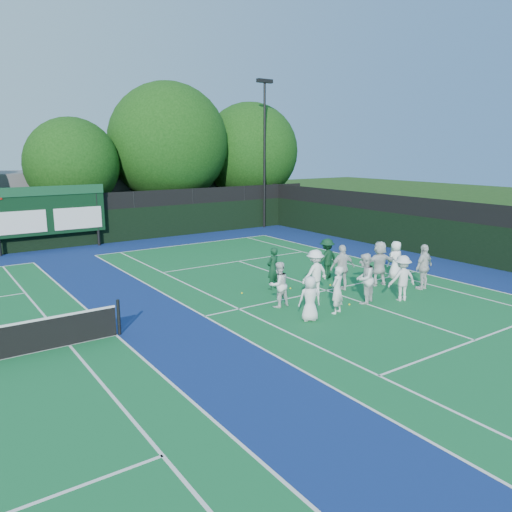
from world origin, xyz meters
TOP-DOWN VIEW (x-y plane):
  - ground at (0.00, 0.00)m, footprint 120.00×120.00m
  - court_apron at (-6.00, 1.00)m, footprint 34.00×32.00m
  - near_court at (0.00, 1.00)m, footprint 11.05×23.85m
  - back_fence at (-6.00, 16.00)m, footprint 34.00×0.08m
  - divider_fence_right at (9.00, 1.00)m, footprint 0.08×32.00m
  - scoreboard at (-7.01, 15.59)m, footprint 6.00×0.21m
  - clubhouse at (-2.00, 24.00)m, footprint 18.00×6.00m
  - light_pole_right at (7.50, 15.70)m, footprint 1.20×0.30m
  - tree_c at (-4.42, 19.58)m, footprint 5.79×5.79m
  - tree_d at (2.17, 19.58)m, footprint 8.24×8.24m
  - tree_e at (8.99, 19.58)m, footprint 7.38×7.38m
  - tennis_ball_0 at (-0.61, -0.88)m, footprint 0.07×0.07m
  - tennis_ball_3 at (-2.99, 2.53)m, footprint 0.07×0.07m
  - tennis_ball_4 at (-1.02, 1.99)m, footprint 0.07×0.07m
  - tennis_ball_5 at (0.63, 1.44)m, footprint 0.07×0.07m
  - player_front_0 at (-2.85, -1.30)m, footprint 0.86×0.72m
  - player_front_1 at (-1.60, -1.26)m, footprint 0.70×0.58m
  - player_front_2 at (0.02, -0.96)m, footprint 1.09×0.98m
  - player_front_3 at (1.40, -1.53)m, footprint 1.23×0.91m
  - player_front_4 at (3.33, -1.02)m, footprint 1.12×0.59m
  - player_back_0 at (-2.79, 0.45)m, footprint 0.80×0.63m
  - player_back_1 at (-0.90, 0.68)m, footprint 1.20×0.72m
  - player_back_2 at (0.54, 0.69)m, footprint 1.15×0.66m
  - player_back_3 at (2.34, 0.41)m, footprint 1.79×0.90m
  - player_back_4 at (3.87, 0.84)m, footprint 0.82×0.56m
  - coach_left at (-1.62, 2.37)m, footprint 0.69×0.52m
  - coach_right at (1.37, 2.48)m, footprint 1.20×0.79m

SIDE VIEW (x-z plane):
  - ground at x=0.00m, z-range 0.00..0.00m
  - court_apron at x=-6.00m, z-range 0.00..0.01m
  - near_court at x=0.00m, z-range 0.01..0.01m
  - tennis_ball_0 at x=-0.61m, z-range 0.00..0.07m
  - tennis_ball_3 at x=-2.99m, z-range 0.00..0.07m
  - tennis_ball_4 at x=-1.02m, z-range 0.00..0.07m
  - tennis_ball_5 at x=0.63m, z-range 0.00..0.07m
  - player_front_0 at x=-2.85m, z-range 0.00..1.50m
  - player_back_4 at x=3.87m, z-range 0.00..1.62m
  - player_back_0 at x=-2.79m, z-range 0.00..1.63m
  - player_front_1 at x=-1.60m, z-range 0.00..1.64m
  - player_front_3 at x=1.40m, z-range 0.00..1.70m
  - coach_left at x=-1.62m, z-range 0.00..1.71m
  - coach_right at x=1.37m, z-range 0.00..1.74m
  - player_back_1 at x=-0.90m, z-range 0.00..1.81m
  - player_front_4 at x=3.33m, z-range 0.00..1.83m
  - player_back_2 at x=0.54m, z-range 0.00..1.84m
  - player_front_2 at x=0.02m, z-range 0.00..1.84m
  - player_back_3 at x=2.34m, z-range 0.00..1.84m
  - back_fence at x=-6.00m, z-range -0.14..2.86m
  - divider_fence_right at x=9.00m, z-range -0.14..2.86m
  - clubhouse at x=-2.00m, z-range 0.00..4.00m
  - scoreboard at x=-7.01m, z-range 0.42..3.97m
  - tree_c at x=-4.42m, z-range 0.68..8.14m
  - tree_e at x=8.99m, z-range 0.63..9.64m
  - tree_d at x=2.17m, z-range 0.68..10.72m
  - light_pole_right at x=7.50m, z-range 1.24..11.36m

